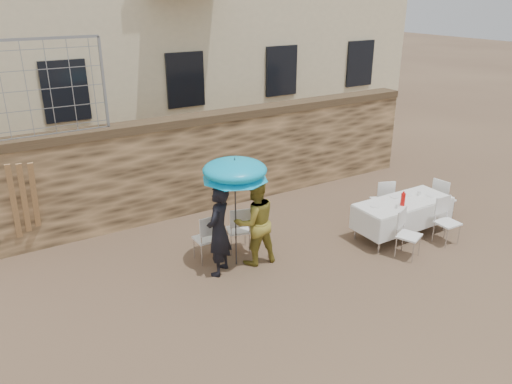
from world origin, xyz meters
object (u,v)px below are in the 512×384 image
man_suit (219,231)px  umbrella (235,173)px  table_chair_side (443,199)px  couple_chair_left (206,237)px  table_chair_front_right (448,222)px  banquet_table (403,203)px  woman_dress (255,222)px  soda_bottle (403,199)px  table_chair_back (382,199)px  table_chair_front_left (409,235)px  couple_chair_right (238,229)px

man_suit → umbrella: umbrella is taller
table_chair_side → umbrella: bearing=75.1°
couple_chair_left → table_chair_front_right: same height
banquet_table → table_chair_side: size_ratio=2.19×
man_suit → banquet_table: (3.97, -0.62, -0.12)m
woman_dress → soda_bottle: size_ratio=6.47×
table_chair_back → table_chair_side: size_ratio=1.00×
umbrella → table_chair_front_left: bearing=-26.3°
couple_chair_left → table_chair_side: size_ratio=1.00×
table_chair_front_right → table_chair_side: bearing=45.2°
couple_chair_left → soda_bottle: 4.01m
banquet_table → table_chair_front_right: table_chair_front_right is taller
table_chair_front_left → table_chair_front_right: 1.10m
woman_dress → umbrella: bearing=-11.5°
man_suit → table_chair_back: (4.17, 0.18, -0.37)m
table_chair_front_right → couple_chair_right: bearing=154.9°
banquet_table → table_chair_side: (1.40, 0.10, -0.25)m
woman_dress → table_chair_front_right: 3.98m
soda_bottle → table_chair_side: bearing=8.9°
man_suit → soda_bottle: bearing=129.2°
banquet_table → umbrella: bearing=168.7°
couple_chair_left → couple_chair_right: bearing=179.6°
table_chair_front_right → man_suit: bearing=164.8°
woman_dress → table_chair_front_right: bearing=164.3°
couple_chair_left → couple_chair_right: same height
banquet_table → table_chair_front_left: 0.99m
soda_bottle → table_chair_side: size_ratio=0.27×
woman_dress → couple_chair_right: 0.66m
couple_chair_left → table_chair_back: bearing=174.6°
man_suit → couple_chair_left: 0.66m
table_chair_back → man_suit: bearing=23.2°
table_chair_front_left → woman_dress: bearing=129.5°
banquet_table → table_chair_front_right: bearing=-56.3°
couple_chair_right → man_suit: bearing=54.1°
couple_chair_left → table_chair_front_left: size_ratio=1.00×
woman_dress → banquet_table: bearing=173.6°
couple_chair_left → soda_bottle: (3.77, -1.32, 0.43)m
table_chair_back → table_chair_front_left: bearing=83.4°
soda_bottle → table_chair_front_left: soda_bottle is taller
couple_chair_right → couple_chair_left: bearing=16.0°
couple_chair_left → table_chair_back: 4.18m
couple_chair_right → banquet_table: bearing=176.3°
man_suit → couple_chair_left: bearing=-129.4°
soda_bottle → man_suit: bearing=168.5°
umbrella → table_chair_front_left: (2.97, -1.47, -1.34)m
couple_chair_left → table_chair_front_right: 4.86m
couple_chair_right → table_chair_side: same height
woman_dress → table_chair_front_left: woman_dress is taller
banquet_table → couple_chair_left: bearing=163.6°
table_chair_side → table_chair_front_left: bearing=105.2°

